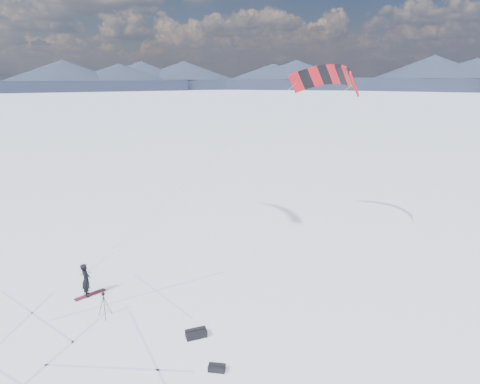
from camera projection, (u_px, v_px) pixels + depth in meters
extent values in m
plane|color=white|center=(100.00, 340.00, 17.66)|extent=(1800.00, 1800.00, 0.00)
cube|color=black|center=(427.00, 87.00, 291.68)|extent=(145.33, 128.71, 6.47)
cone|color=black|center=(428.00, 82.00, 290.77)|extent=(89.94, 89.94, 8.00)
cube|color=black|center=(297.00, 86.00, 319.86)|extent=(156.07, 96.69, 6.47)
cone|color=black|center=(297.00, 82.00, 318.96)|extent=(82.96, 82.96, 8.00)
cube|color=black|center=(178.00, 86.00, 321.11)|extent=(152.94, 56.08, 6.47)
cone|color=black|center=(178.00, 81.00, 320.21)|extent=(68.60, 68.60, 8.00)
cube|color=black|center=(49.00, 87.00, 295.32)|extent=(156.25, 77.25, 6.47)
cone|color=black|center=(48.00, 82.00, 294.41)|extent=(76.64, 76.64, 8.00)
cube|color=#ACB8E1|center=(5.00, 379.00, 15.40)|extent=(3.52, 7.29, 0.01)
cube|color=#ACB8E1|center=(64.00, 336.00, 17.90)|extent=(6.45, 7.79, 0.01)
cube|color=#ACB8E1|center=(109.00, 304.00, 20.40)|extent=(11.66, 3.07, 0.01)
cube|color=#ACB8E1|center=(140.00, 379.00, 15.39)|extent=(1.27, 5.91, 0.01)
cube|color=#ACB8E1|center=(181.00, 337.00, 17.90)|extent=(6.52, 4.83, 0.01)
cube|color=#ACB8E1|center=(211.00, 305.00, 20.40)|extent=(8.85, 4.87, 0.01)
imported|color=black|center=(88.00, 296.00, 21.24)|extent=(0.53, 0.73, 1.84)
cube|color=maroon|center=(90.00, 295.00, 21.29)|extent=(1.57, 1.12, 0.04)
cylinder|color=black|center=(108.00, 305.00, 19.36)|extent=(0.32, 0.25, 1.10)
cylinder|color=black|center=(101.00, 306.00, 19.27)|extent=(0.36, 0.17, 1.10)
cylinder|color=black|center=(105.00, 309.00, 19.07)|extent=(0.07, 0.38, 1.10)
cylinder|color=black|center=(104.00, 300.00, 19.13)|extent=(0.04, 0.04, 0.35)
cube|color=black|center=(103.00, 295.00, 19.06)|extent=(0.10, 0.10, 0.05)
cube|color=black|center=(103.00, 294.00, 19.04)|extent=(0.16, 0.15, 0.10)
cylinder|color=black|center=(103.00, 293.00, 19.12)|extent=(0.07, 0.10, 0.07)
cube|color=black|center=(196.00, 334.00, 17.83)|extent=(0.98, 0.56, 0.35)
cylinder|color=black|center=(196.00, 330.00, 17.78)|extent=(0.88, 0.21, 0.09)
cube|color=black|center=(217.00, 368.00, 15.81)|extent=(0.74, 0.54, 0.25)
cylinder|color=black|center=(217.00, 365.00, 15.77)|extent=(0.62, 0.29, 0.08)
cube|color=red|center=(354.00, 84.00, 23.52)|extent=(1.02, 0.93, 1.50)
cube|color=black|center=(352.00, 80.00, 24.11)|extent=(0.90, 0.97, 1.45)
cube|color=red|center=(348.00, 76.00, 24.75)|extent=(0.78, 0.98, 1.38)
cube|color=black|center=(342.00, 75.00, 25.40)|extent=(0.90, 0.98, 1.32)
cube|color=red|center=(334.00, 74.00, 26.05)|extent=(1.01, 0.97, 1.24)
cube|color=black|center=(325.00, 75.00, 26.65)|extent=(1.11, 0.94, 1.32)
cube|color=red|center=(316.00, 76.00, 27.20)|extent=(1.20, 0.88, 1.38)
cube|color=black|center=(306.00, 79.00, 27.66)|extent=(1.27, 0.80, 1.45)
cube|color=red|center=(297.00, 82.00, 28.01)|extent=(1.32, 0.69, 1.50)
cylinder|color=#94949A|center=(228.00, 173.00, 22.20)|extent=(15.63, 2.32, 9.48)
cylinder|color=#94949A|center=(206.00, 164.00, 24.44)|extent=(13.93, 7.47, 9.48)
cylinder|color=black|center=(85.00, 274.00, 20.88)|extent=(0.53, 0.20, 0.03)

